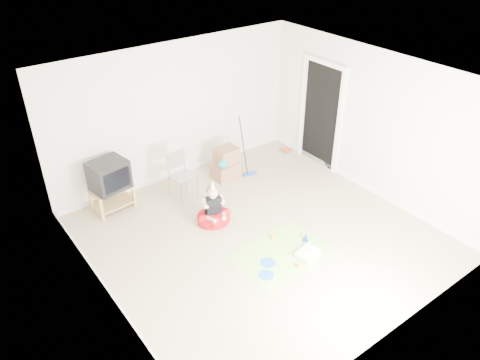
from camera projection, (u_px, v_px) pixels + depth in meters
ground at (260, 236)px, 7.56m from camera, size 5.00×5.00×0.00m
doorway_recess at (321, 116)px, 9.11m from camera, size 0.02×0.90×2.05m
tv_stand at (112, 196)px, 8.08m from camera, size 0.72×0.49×0.43m
crt_tv at (109, 175)px, 7.85m from camera, size 0.67×0.58×0.51m
folding_chair at (183, 177)px, 8.30m from camera, size 0.44×0.42×0.89m
cardboard_boxes at (226, 164)px, 8.97m from camera, size 0.52×0.40×0.62m
floor_mop at (250, 163)px, 9.07m from camera, size 0.29×0.38×1.13m
book_pile at (286, 150)px, 10.04m from camera, size 0.19×0.24×0.05m
seated_woman at (213, 213)px, 7.79m from camera, size 0.66×0.66×0.81m
party_mat at (281, 254)px, 7.18m from camera, size 1.50×1.12×0.01m
birthday_cake at (308, 254)px, 7.11m from camera, size 0.37×0.31×0.15m
blue_plate_near at (268, 263)px, 6.99m from camera, size 0.26×0.26×0.01m
blue_plate_far at (266, 275)px, 6.76m from camera, size 0.27×0.27×0.01m
orange_cup_near at (273, 237)px, 7.46m from camera, size 0.08×0.08×0.08m
orange_cup_far at (299, 265)px, 6.90m from camera, size 0.07×0.07×0.08m
blue_party_hat at (306, 237)px, 7.41m from camera, size 0.12×0.12×0.14m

